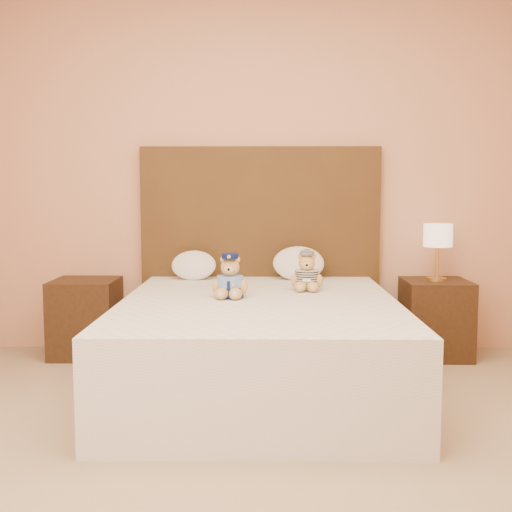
# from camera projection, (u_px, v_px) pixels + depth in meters

# --- Properties ---
(ground) EXTENTS (4.00, 4.50, 0.00)m
(ground) POSITION_uv_depth(u_px,v_px,m) (257.00, 483.00, 2.61)
(ground) COLOR tan
(ground) RESTS_ON ground
(room_walls) EXTENTS (4.04, 4.52, 2.72)m
(room_walls) POSITION_uv_depth(u_px,v_px,m) (258.00, 52.00, 2.88)
(room_walls) COLOR tan
(room_walls) RESTS_ON ground
(bed) EXTENTS (1.60, 2.00, 0.55)m
(bed) POSITION_uv_depth(u_px,v_px,m) (259.00, 345.00, 3.78)
(bed) COLOR white
(bed) RESTS_ON ground
(headboard) EXTENTS (1.75, 0.08, 1.50)m
(headboard) POSITION_uv_depth(u_px,v_px,m) (260.00, 249.00, 4.73)
(headboard) COLOR #462F15
(headboard) RESTS_ON ground
(nightstand_left) EXTENTS (0.45, 0.45, 0.55)m
(nightstand_left) POSITION_uv_depth(u_px,v_px,m) (86.00, 318.00, 4.59)
(nightstand_left) COLOR #372111
(nightstand_left) RESTS_ON ground
(nightstand_right) EXTENTS (0.45, 0.45, 0.55)m
(nightstand_right) POSITION_uv_depth(u_px,v_px,m) (435.00, 319.00, 4.56)
(nightstand_right) COLOR #372111
(nightstand_right) RESTS_ON ground
(lamp) EXTENTS (0.20, 0.20, 0.40)m
(lamp) POSITION_uv_depth(u_px,v_px,m) (438.00, 238.00, 4.50)
(lamp) COLOR gold
(lamp) RESTS_ON nightstand_right
(teddy_police) EXTENTS (0.24, 0.24, 0.26)m
(teddy_police) POSITION_uv_depth(u_px,v_px,m) (230.00, 276.00, 3.80)
(teddy_police) COLOR #AE8443
(teddy_police) RESTS_ON bed
(teddy_prisoner) EXTENTS (0.23, 0.22, 0.24)m
(teddy_prisoner) POSITION_uv_depth(u_px,v_px,m) (307.00, 272.00, 4.07)
(teddy_prisoner) COLOR #AE8443
(teddy_prisoner) RESTS_ON bed
(pillow_left) EXTENTS (0.32, 0.21, 0.22)m
(pillow_left) POSITION_uv_depth(u_px,v_px,m) (194.00, 264.00, 4.57)
(pillow_left) COLOR white
(pillow_left) RESTS_ON bed
(pillow_right) EXTENTS (0.36, 0.24, 0.26)m
(pillow_right) POSITION_uv_depth(u_px,v_px,m) (299.00, 262.00, 4.56)
(pillow_right) COLOR white
(pillow_right) RESTS_ON bed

